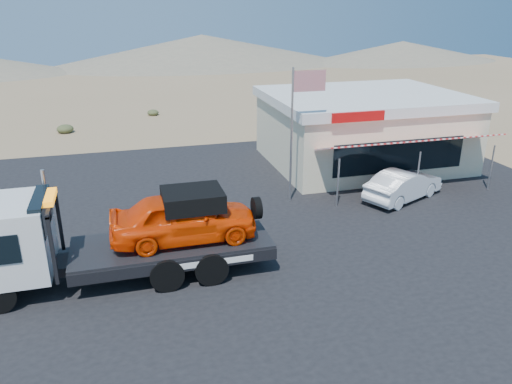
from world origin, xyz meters
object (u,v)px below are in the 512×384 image
at_px(flagpole, 297,120).
at_px(white_sedan, 403,185).
at_px(tow_truck, 116,232).
at_px(jerky_store, 363,128).

bearing_deg(flagpole, white_sedan, -14.71).
bearing_deg(tow_truck, white_sedan, 16.28).
height_order(tow_truck, white_sedan, tow_truck).
relative_size(white_sedan, flagpole, 0.70).
relative_size(white_sedan, jerky_store, 0.41).
height_order(jerky_store, flagpole, flagpole).
distance_m(jerky_store, flagpole, 7.36).
relative_size(tow_truck, jerky_store, 0.90).
bearing_deg(tow_truck, flagpole, 32.25).
distance_m(white_sedan, jerky_store, 5.93).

